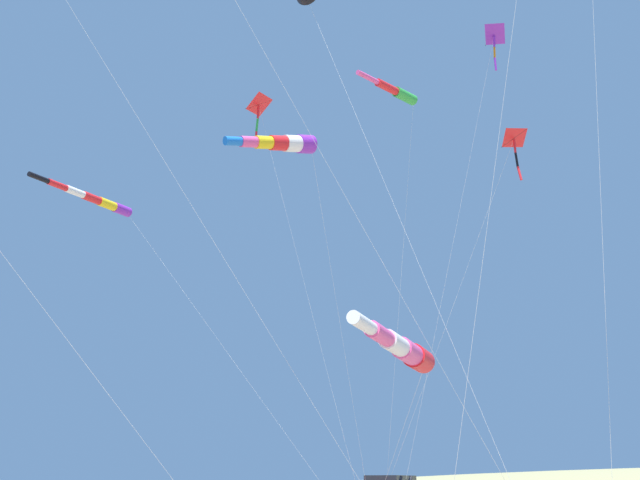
{
  "coord_description": "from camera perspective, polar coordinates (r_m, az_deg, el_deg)",
  "views": [
    {
      "loc": [
        9.88,
        20.68,
        1.54
      ],
      "look_at": [
        1.32,
        2.63,
        9.19
      ],
      "focal_mm": 35.61,
      "sensor_mm": 36.0,
      "label": 1
    }
  ],
  "objects": [
    {
      "name": "kite_delta_long_streamer_right",
      "position": [
        30.01,
        16.95,
        8.64
      ],
      "size": [
        3.27,
        9.9,
        16.3
      ],
      "color": "red",
      "rests_on": "ground_plane"
    },
    {
      "name": "kite_windsock_yellow_midlevel",
      "position": [
        28.07,
        -3.4,
        8.67
      ],
      "size": [
        9.3,
        5.15,
        16.28
      ],
      "color": "purple",
      "rests_on": "ground_plane"
    },
    {
      "name": "kite_windsock_rainbow_low_near",
      "position": [
        18.57,
        7.53,
        -9.71
      ],
      "size": [
        9.68,
        16.24,
        5.52
      ],
      "color": "red",
      "rests_on": "ground_plane"
    },
    {
      "name": "kite_windsock_striped_overhead",
      "position": [
        31.93,
        6.79,
        13.1
      ],
      "size": [
        5.16,
        7.68,
        19.8
      ],
      "color": "green",
      "rests_on": "ground_plane"
    },
    {
      "name": "kite_delta_red_high_left",
      "position": [
        35.28,
        -5.6,
        11.97
      ],
      "size": [
        7.14,
        2.01,
        21.11
      ],
      "color": "red",
      "rests_on": "ground_plane"
    },
    {
      "name": "kite_delta_black_fish_shape",
      "position": [
        31.35,
        15.29,
        17.18
      ],
      "size": [
        2.46,
        7.79,
        20.98
      ],
      "color": "purple",
      "rests_on": "ground_plane"
    },
    {
      "name": "kite_windsock_magenta_far_left",
      "position": [
        32.77,
        -19.43,
        3.39
      ],
      "size": [
        16.17,
        4.31,
        14.88
      ],
      "color": "purple",
      "rests_on": "ground_plane"
    }
  ]
}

